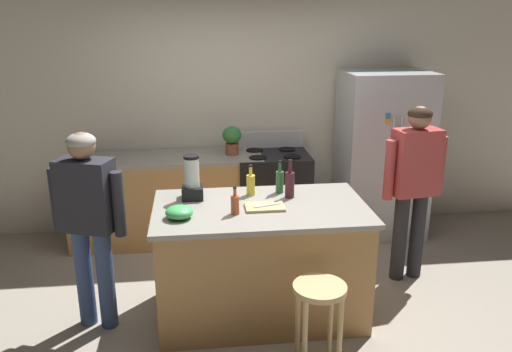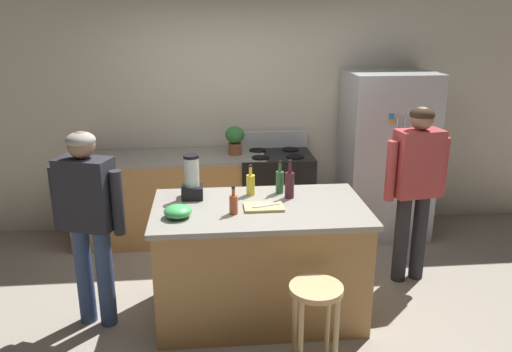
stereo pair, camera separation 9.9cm
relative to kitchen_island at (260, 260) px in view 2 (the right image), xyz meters
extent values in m
plane|color=#9E9384|center=(0.00, 0.00, -0.47)|extent=(14.00, 14.00, 0.00)
cube|color=beige|center=(0.00, 1.95, 0.88)|extent=(8.00, 0.10, 2.70)
cube|color=#B7844C|center=(0.00, 0.00, -0.02)|extent=(1.60, 0.90, 0.90)
cube|color=gray|center=(0.00, 0.00, 0.45)|extent=(1.66, 0.96, 0.04)
cube|color=#B7844C|center=(-0.80, 1.55, -0.02)|extent=(2.00, 0.64, 0.90)
cube|color=gray|center=(-0.80, 1.55, 0.45)|extent=(2.00, 0.64, 0.04)
cube|color=#B7BABF|center=(1.52, 1.50, 0.42)|extent=(0.90, 0.70, 1.78)
cylinder|color=#B7BABF|center=(1.48, 1.13, 0.51)|extent=(0.02, 0.02, 0.80)
cylinder|color=#B7BABF|center=(1.56, 1.13, 0.51)|extent=(0.02, 0.02, 0.80)
cube|color=#268CD8|center=(1.42, 1.15, 0.92)|extent=(0.05, 0.01, 0.05)
cube|color=orange|center=(1.42, 1.15, 0.87)|extent=(0.05, 0.01, 0.05)
cube|color=yellow|center=(1.60, 1.15, 0.45)|extent=(0.05, 0.01, 0.05)
cube|color=black|center=(0.33, 1.52, 0.00)|extent=(0.76, 0.64, 0.94)
cube|color=black|center=(0.33, 1.20, -0.05)|extent=(0.60, 0.01, 0.24)
cube|color=#B7BABF|center=(0.33, 1.81, 0.56)|extent=(0.76, 0.06, 0.18)
cylinder|color=black|center=(0.15, 1.37, 0.47)|extent=(0.18, 0.18, 0.01)
cylinder|color=black|center=(0.51, 1.37, 0.47)|extent=(0.18, 0.18, 0.01)
cylinder|color=black|center=(0.15, 1.67, 0.47)|extent=(0.18, 0.18, 0.01)
cylinder|color=black|center=(0.51, 1.67, 0.47)|extent=(0.18, 0.18, 0.01)
cylinder|color=#384C7A|center=(-1.38, 0.01, -0.06)|extent=(0.16, 0.16, 0.82)
cylinder|color=#384C7A|center=(-1.21, -0.05, -0.06)|extent=(0.16, 0.16, 0.82)
cube|color=#26262D|center=(-1.29, -0.02, 0.62)|extent=(0.45, 0.34, 0.55)
cylinder|color=#26262D|center=(-1.53, 0.06, 0.57)|extent=(0.11, 0.11, 0.49)
cylinder|color=#26262D|center=(-1.06, -0.10, 0.57)|extent=(0.11, 0.11, 0.49)
sphere|color=#8C664C|center=(-1.29, -0.02, 0.99)|extent=(0.25, 0.25, 0.20)
ellipsoid|color=gray|center=(-1.29, -0.02, 1.03)|extent=(0.27, 0.27, 0.12)
cylinder|color=#26262B|center=(1.51, 0.45, -0.06)|extent=(0.15, 0.15, 0.82)
cylinder|color=#26262B|center=(1.33, 0.42, -0.06)|extent=(0.15, 0.15, 0.82)
cube|color=#B23F3F|center=(1.42, 0.44, 0.65)|extent=(0.43, 0.28, 0.59)
cylinder|color=#B23F3F|center=(1.67, 0.47, 0.60)|extent=(0.10, 0.10, 0.53)
cylinder|color=#B23F3F|center=(1.18, 0.40, 0.60)|extent=(0.10, 0.10, 0.53)
sphere|color=#8C664C|center=(1.42, 0.44, 1.04)|extent=(0.23, 0.23, 0.20)
ellipsoid|color=#332319|center=(1.42, 0.44, 1.08)|extent=(0.24, 0.24, 0.12)
cylinder|color=tan|center=(0.30, -0.76, 0.16)|extent=(0.36, 0.36, 0.04)
cylinder|color=tan|center=(0.18, -0.88, -0.16)|extent=(0.04, 0.04, 0.61)
cylinder|color=tan|center=(0.41, -0.88, -0.16)|extent=(0.04, 0.04, 0.61)
cylinder|color=tan|center=(0.18, -0.64, -0.16)|extent=(0.04, 0.04, 0.61)
cylinder|color=tan|center=(0.41, -0.64, -0.16)|extent=(0.04, 0.04, 0.61)
cylinder|color=brown|center=(-0.10, 1.55, 0.53)|extent=(0.14, 0.14, 0.12)
ellipsoid|color=#337A38|center=(-0.10, 1.55, 0.68)|extent=(0.20, 0.20, 0.18)
cube|color=black|center=(-0.52, 0.24, 0.52)|extent=(0.17, 0.17, 0.10)
cylinder|color=silver|center=(-0.52, 0.24, 0.68)|extent=(0.12, 0.12, 0.24)
cylinder|color=black|center=(-0.52, 0.24, 0.81)|extent=(0.12, 0.12, 0.02)
cylinder|color=#B24C26|center=(-0.21, -0.14, 0.54)|extent=(0.06, 0.06, 0.14)
cylinder|color=#B24C26|center=(-0.21, -0.14, 0.64)|extent=(0.02, 0.02, 0.06)
cylinder|color=black|center=(-0.21, -0.14, 0.67)|extent=(0.03, 0.03, 0.02)
cylinder|color=#2D6638|center=(0.20, 0.30, 0.56)|extent=(0.07, 0.07, 0.18)
cylinder|color=#2D6638|center=(0.20, 0.30, 0.69)|extent=(0.03, 0.03, 0.08)
cylinder|color=black|center=(0.20, 0.30, 0.73)|extent=(0.03, 0.03, 0.02)
cylinder|color=yellow|center=(-0.05, 0.27, 0.55)|extent=(0.07, 0.07, 0.17)
cylinder|color=yellow|center=(-0.05, 0.27, 0.67)|extent=(0.03, 0.03, 0.07)
cylinder|color=black|center=(-0.05, 0.27, 0.71)|extent=(0.03, 0.03, 0.02)
cylinder|color=#471923|center=(0.26, 0.17, 0.57)|extent=(0.08, 0.08, 0.21)
cylinder|color=#471923|center=(0.26, 0.17, 0.72)|extent=(0.03, 0.03, 0.09)
cylinder|color=black|center=(0.26, 0.17, 0.77)|extent=(0.03, 0.03, 0.02)
ellipsoid|color=#3FB259|center=(-0.62, -0.17, 0.51)|extent=(0.20, 0.20, 0.09)
cube|color=tan|center=(0.03, -0.05, 0.48)|extent=(0.30, 0.20, 0.02)
cube|color=#B7BABF|center=(0.05, -0.05, 0.49)|extent=(0.22, 0.09, 0.01)
camera|label=1|loc=(-0.48, -3.73, 1.90)|focal=36.42mm
camera|label=2|loc=(-0.38, -3.74, 1.90)|focal=36.42mm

